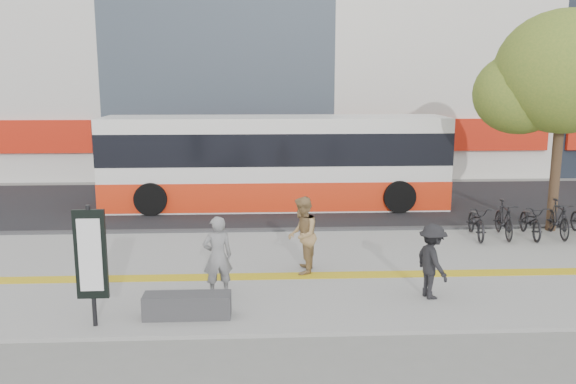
{
  "coord_description": "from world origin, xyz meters",
  "views": [
    {
      "loc": [
        -1.24,
        -11.47,
        4.4
      ],
      "look_at": [
        -0.59,
        2.0,
        1.8
      ],
      "focal_mm": 36.57,
      "sensor_mm": 36.0,
      "label": 1
    }
  ],
  "objects_px": {
    "signboard": "(91,256)",
    "seated_woman": "(218,256)",
    "pedestrian_dark": "(432,261)",
    "bench": "(187,306)",
    "pedestrian_tan": "(302,235)",
    "bus": "(275,164)",
    "street_tree": "(561,75)"
  },
  "relations": [
    {
      "from": "bus",
      "to": "street_tree",
      "type": "bearing_deg",
      "value": -24.97
    },
    {
      "from": "signboard",
      "to": "pedestrian_tan",
      "type": "bearing_deg",
      "value": 35.16
    },
    {
      "from": "signboard",
      "to": "seated_woman",
      "type": "height_order",
      "value": "signboard"
    },
    {
      "from": "seated_woman",
      "to": "pedestrian_dark",
      "type": "bearing_deg",
      "value": 160.32
    },
    {
      "from": "street_tree",
      "to": "pedestrian_dark",
      "type": "distance_m",
      "value": 8.13
    },
    {
      "from": "street_tree",
      "to": "bus",
      "type": "relative_size",
      "value": 0.54
    },
    {
      "from": "signboard",
      "to": "seated_woman",
      "type": "relative_size",
      "value": 1.33
    },
    {
      "from": "signboard",
      "to": "bench",
      "type": "bearing_deg",
      "value": 10.81
    },
    {
      "from": "street_tree",
      "to": "bus",
      "type": "height_order",
      "value": "street_tree"
    },
    {
      "from": "street_tree",
      "to": "seated_woman",
      "type": "height_order",
      "value": "street_tree"
    },
    {
      "from": "signboard",
      "to": "pedestrian_tan",
      "type": "relative_size",
      "value": 1.26
    },
    {
      "from": "bus",
      "to": "seated_woman",
      "type": "xyz_separation_m",
      "value": [
        -1.39,
        -8.62,
        -0.61
      ]
    },
    {
      "from": "bench",
      "to": "bus",
      "type": "bearing_deg",
      "value": 79.02
    },
    {
      "from": "bench",
      "to": "signboard",
      "type": "distance_m",
      "value": 1.94
    },
    {
      "from": "bench",
      "to": "pedestrian_tan",
      "type": "relative_size",
      "value": 0.91
    },
    {
      "from": "bench",
      "to": "pedestrian_dark",
      "type": "relative_size",
      "value": 1.06
    },
    {
      "from": "bus",
      "to": "seated_woman",
      "type": "relative_size",
      "value": 7.04
    },
    {
      "from": "street_tree",
      "to": "seated_woman",
      "type": "distance_m",
      "value": 11.12
    },
    {
      "from": "bus",
      "to": "pedestrian_tan",
      "type": "distance_m",
      "value": 7.3
    },
    {
      "from": "pedestrian_tan",
      "to": "pedestrian_dark",
      "type": "distance_m",
      "value": 2.98
    },
    {
      "from": "bus",
      "to": "pedestrian_tan",
      "type": "height_order",
      "value": "bus"
    },
    {
      "from": "pedestrian_dark",
      "to": "pedestrian_tan",
      "type": "bearing_deg",
      "value": 42.68
    },
    {
      "from": "bench",
      "to": "signboard",
      "type": "height_order",
      "value": "signboard"
    },
    {
      "from": "signboard",
      "to": "street_tree",
      "type": "bearing_deg",
      "value": 29.07
    },
    {
      "from": "pedestrian_dark",
      "to": "bus",
      "type": "bearing_deg",
      "value": 4.48
    },
    {
      "from": "bench",
      "to": "bus",
      "type": "height_order",
      "value": "bus"
    },
    {
      "from": "bus",
      "to": "pedestrian_dark",
      "type": "bearing_deg",
      "value": -72.08
    },
    {
      "from": "signboard",
      "to": "seated_woman",
      "type": "bearing_deg",
      "value": 33.55
    },
    {
      "from": "pedestrian_tan",
      "to": "seated_woman",
      "type": "bearing_deg",
      "value": -44.03
    },
    {
      "from": "bus",
      "to": "pedestrian_dark",
      "type": "relative_size",
      "value": 7.69
    },
    {
      "from": "seated_woman",
      "to": "signboard",
      "type": "bearing_deg",
      "value": 17.98
    },
    {
      "from": "bench",
      "to": "signboard",
      "type": "bearing_deg",
      "value": -169.19
    }
  ]
}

